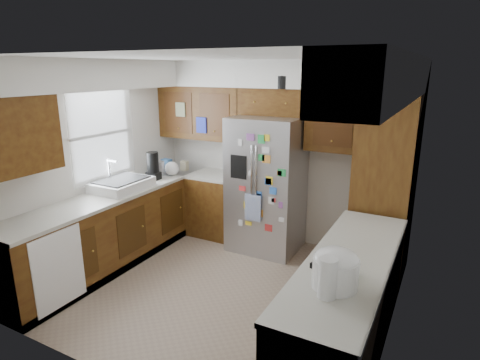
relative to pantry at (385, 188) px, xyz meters
The scene contains 12 objects.
floor 2.17m from the pantry, 142.52° to the right, with size 3.60×3.60×0.00m, color gray.
room_shell 1.94m from the pantry, 153.92° to the right, with size 3.64×3.24×2.52m.
left_counter_run 3.14m from the pantry, 158.56° to the right, with size 1.36×3.20×0.92m.
right_counter_run 1.75m from the pantry, 90.00° to the right, with size 0.63×2.25×0.92m.
pantry is the anchor object (origin of this frame).
fridge 1.51m from the pantry, behind, with size 0.90×0.79×1.80m.
bridge_cabinet 1.77m from the pantry, 169.43° to the left, with size 0.96×0.34×0.35m, color #411F0C.
fridge_top_items 1.96m from the pantry, behind, with size 0.61×0.38×0.31m.
sink_assembly 3.18m from the pantry, 160.65° to the right, with size 0.52×0.70×0.37m.
left_counter_clutter 2.96m from the pantry, behind, with size 0.40×0.91×0.38m.
rice_cooker 2.11m from the pantry, 90.01° to the right, with size 0.33×0.32×0.28m.
paper_towel 2.27m from the pantry, 90.31° to the right, with size 0.12×0.12×0.28m, color white.
Camera 1 is at (2.09, -3.49, 2.40)m, focal length 30.00 mm.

